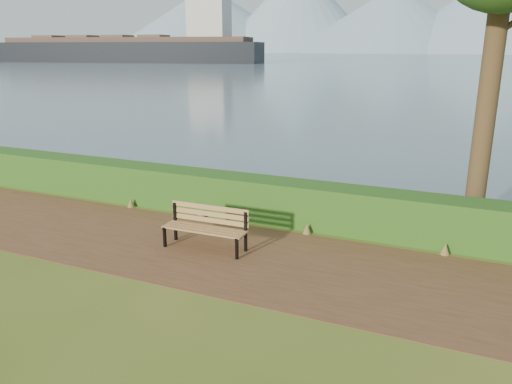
% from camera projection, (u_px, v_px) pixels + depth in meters
% --- Properties ---
extents(ground, '(140.00, 140.00, 0.00)m').
position_uv_depth(ground, '(198.00, 256.00, 9.95)').
color(ground, '#485B1A').
rests_on(ground, ground).
extents(path, '(40.00, 3.40, 0.01)m').
position_uv_depth(path, '(206.00, 250.00, 10.21)').
color(path, '#56361D').
rests_on(path, ground).
extents(hedge, '(32.00, 0.85, 1.00)m').
position_uv_depth(hedge, '(252.00, 198.00, 12.10)').
color(hedge, '#214B15').
rests_on(hedge, ground).
extents(water, '(700.00, 510.00, 0.00)m').
position_uv_depth(water, '(472.00, 56.00, 238.48)').
color(water, '#455A6F').
rests_on(water, ground).
extents(mountains, '(585.00, 190.00, 70.00)m').
position_uv_depth(mountains, '(467.00, 13.00, 362.66)').
color(mountains, '#7F98AA').
rests_on(mountains, ground).
extents(bench, '(1.77, 0.56, 0.88)m').
position_uv_depth(bench, '(206.00, 225.00, 10.23)').
color(bench, black).
rests_on(bench, ground).
extents(cargo_ship, '(74.60, 24.67, 22.38)m').
position_uv_depth(cargo_ship, '(136.00, 50.00, 134.48)').
color(cargo_ship, black).
rests_on(cargo_ship, ground).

